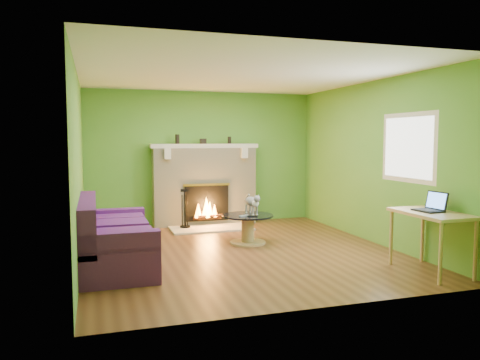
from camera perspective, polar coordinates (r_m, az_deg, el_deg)
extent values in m
plane|color=#562F18|center=(7.08, -0.02, -8.64)|extent=(5.00, 5.00, 0.00)
plane|color=white|center=(6.94, -0.02, 12.71)|extent=(5.00, 5.00, 0.00)
plane|color=#509430|center=(9.30, -4.61, 2.71)|extent=(5.00, 0.00, 5.00)
plane|color=#509430|center=(4.57, 9.37, 0.30)|extent=(5.00, 0.00, 5.00)
plane|color=#509430|center=(6.58, -19.08, 1.51)|extent=(0.00, 5.00, 5.00)
plane|color=#509430|center=(7.86, 15.86, 2.12)|extent=(0.00, 5.00, 5.00)
plane|color=silver|center=(7.11, 19.82, 3.74)|extent=(0.00, 1.20, 1.20)
plane|color=white|center=(7.10, 19.77, 3.74)|extent=(0.00, 1.06, 1.06)
cube|color=beige|center=(9.17, -4.35, -0.77)|extent=(2.00, 0.35, 1.50)
cube|color=black|center=(9.02, -4.06, -2.84)|extent=(0.85, 0.03, 0.68)
cube|color=gold|center=(8.97, -4.07, -0.57)|extent=(0.91, 0.02, 0.04)
cylinder|color=black|center=(9.03, -4.00, -4.63)|extent=(0.55, 0.07, 0.07)
cube|color=beige|center=(9.10, -4.34, 4.17)|extent=(2.10, 0.28, 0.08)
cube|color=beige|center=(8.78, -8.84, 3.18)|extent=(0.12, 0.10, 0.20)
cube|color=beige|center=(9.12, 0.53, 3.31)|extent=(0.12, 0.10, 0.20)
cube|color=beige|center=(8.77, -3.54, -5.88)|extent=(1.50, 0.75, 0.03)
cube|color=beige|center=(9.10, -4.34, 4.17)|extent=(2.10, 0.28, 0.08)
cube|color=#511B68|center=(6.43, -14.83, -8.13)|extent=(0.91, 2.01, 0.45)
cube|color=#511B68|center=(6.35, -18.05, -4.77)|extent=(0.21, 2.01, 0.57)
cube|color=#511B68|center=(5.49, -14.47, -7.30)|extent=(0.91, 0.21, 0.23)
cube|color=#511B68|center=(7.26, -15.20, -4.32)|extent=(0.91, 0.21, 0.23)
cube|color=#511B68|center=(5.82, -14.13, -6.59)|extent=(0.72, 0.54, 0.12)
cube|color=#511B68|center=(6.48, -14.47, -5.42)|extent=(0.72, 0.54, 0.12)
cube|color=#511B68|center=(7.03, -14.71, -4.61)|extent=(0.72, 0.54, 0.12)
cylinder|color=tan|center=(7.57, 0.95, -7.61)|extent=(0.57, 0.57, 0.03)
cylinder|color=tan|center=(7.53, 0.95, -6.02)|extent=(0.20, 0.20, 0.40)
cylinder|color=black|center=(7.49, 0.95, -4.36)|extent=(0.82, 0.82, 0.03)
cube|color=tan|center=(6.30, 22.34, -3.80)|extent=(0.60, 1.04, 0.04)
cylinder|color=tan|center=(5.87, 23.26, -8.28)|extent=(0.05, 0.05, 0.73)
cylinder|color=tan|center=(6.20, 26.79, -7.72)|extent=(0.05, 0.05, 0.73)
cylinder|color=tan|center=(6.58, 17.95, -6.70)|extent=(0.05, 0.05, 0.73)
cylinder|color=tan|center=(6.88, 21.35, -6.30)|extent=(0.05, 0.05, 0.73)
cube|color=gray|center=(7.34, 0.51, -4.38)|extent=(0.18, 0.10, 0.02)
cube|color=black|center=(7.33, 1.55, -4.41)|extent=(0.16, 0.11, 0.02)
cylinder|color=black|center=(9.02, -7.65, 4.96)|extent=(0.08, 0.08, 0.18)
cylinder|color=black|center=(9.25, -1.30, 4.88)|extent=(0.07, 0.07, 0.14)
cube|color=black|center=(9.12, -4.52, 4.74)|extent=(0.12, 0.08, 0.10)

